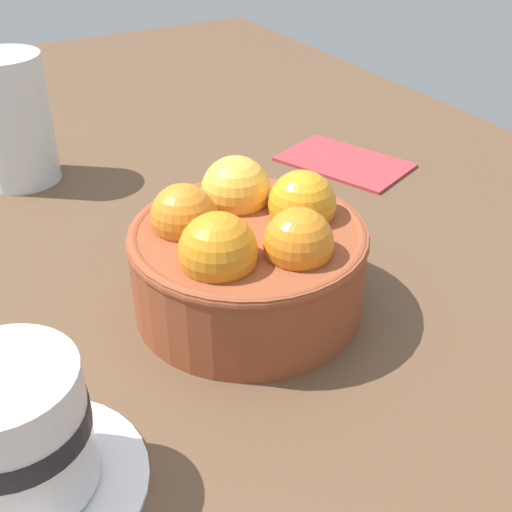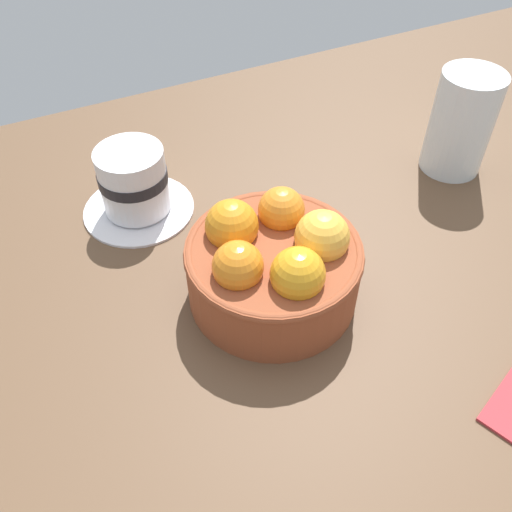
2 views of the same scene
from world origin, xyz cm
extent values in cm
cube|color=brown|center=(0.00, 0.00, -2.23)|extent=(150.96, 82.19, 4.46)
cylinder|color=brown|center=(0.00, 0.00, 3.06)|extent=(15.68, 15.68, 6.11)
torus|color=brown|center=(0.00, 0.00, 5.71)|extent=(15.88, 15.88, 1.00)
sphere|color=orange|center=(0.02, 4.20, 6.89)|extent=(4.62, 4.62, 4.62)
sphere|color=gold|center=(-3.99, 1.32, 6.89)|extent=(4.87, 4.87, 4.87)
sphere|color=orange|center=(-2.49, -3.39, 6.89)|extent=(4.31, 4.31, 4.31)
sphere|color=orange|center=(2.45, -3.41, 6.89)|extent=(4.82, 4.82, 4.82)
sphere|color=orange|center=(4.00, 1.28, 6.89)|extent=(4.36, 4.36, 4.36)
cylinder|color=white|center=(7.73, -17.05, 0.30)|extent=(12.01, 12.01, 0.60)
cylinder|color=white|center=(7.73, -17.05, 4.16)|extent=(7.11, 7.11, 7.12)
cylinder|color=black|center=(7.73, -17.05, 4.69)|extent=(7.27, 7.27, 1.28)
cylinder|color=silver|center=(-28.16, -8.68, 5.91)|extent=(7.01, 7.01, 11.82)
camera|label=1|loc=(32.14, -18.01, 27.84)|focal=46.15mm
camera|label=2|loc=(16.19, 29.84, 40.13)|focal=38.80mm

